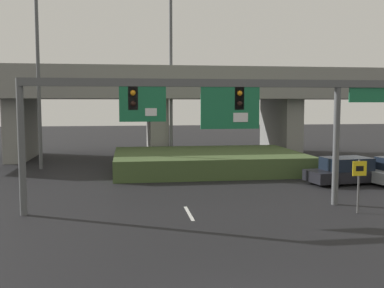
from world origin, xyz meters
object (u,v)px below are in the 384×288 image
highway_light_pole_near (171,70)px  highway_light_pole_far (38,58)px  parked_sedan_near_right (348,171)px  signal_gantry (220,103)px  speed_limit_sign (359,178)px

highway_light_pole_near → highway_light_pole_far: bearing=-165.0°
highway_light_pole_near → parked_sedan_near_right: highway_light_pole_near is taller
signal_gantry → speed_limit_sign: 6.43m
highway_light_pole_near → highway_light_pole_far: (-9.12, -2.45, 0.55)m
signal_gantry → speed_limit_sign: (5.45, -1.59, -3.04)m
signal_gantry → highway_light_pole_far: bearing=126.8°
highway_light_pole_far → parked_sedan_near_right: 20.87m
speed_limit_sign → parked_sedan_near_right: bearing=65.8°
highway_light_pole_near → parked_sedan_near_right: bearing=-49.8°
speed_limit_sign → signal_gantry: bearing=163.8°
highway_light_pole_far → parked_sedan_near_right: (18.02, -8.07, -6.76)m
speed_limit_sign → highway_light_pole_far: (-15.12, 14.51, 6.00)m
speed_limit_sign → highway_light_pole_near: (-5.99, 16.96, 5.46)m
parked_sedan_near_right → highway_light_pole_far: bearing=148.3°
signal_gantry → speed_limit_sign: bearing=-16.2°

